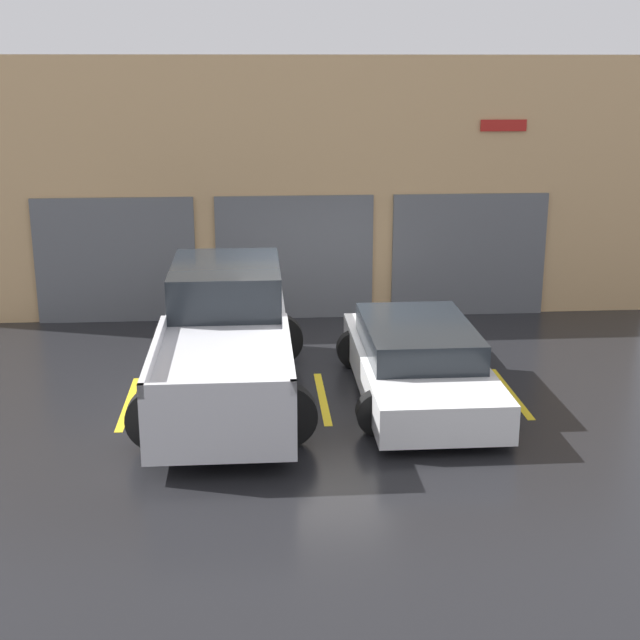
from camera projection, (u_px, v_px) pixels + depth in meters
ground_plane at (315, 365)px, 15.08m from camera, size 28.00×28.00×0.00m
shophouse_building at (303, 192)px, 17.53m from camera, size 14.02×0.68×5.08m
pickup_truck at (225, 341)px, 13.59m from camera, size 2.53×5.46×1.80m
sedan_white at (418, 362)px, 13.59m from camera, size 2.23×4.56×1.13m
parking_stripe_far_left at (129, 403)px, 13.40m from camera, size 0.12×2.20×0.01m
parking_stripe_left at (322, 398)px, 13.61m from camera, size 0.12×2.20×0.01m
parking_stripe_centre at (510, 393)px, 13.82m from camera, size 0.12×2.20×0.01m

